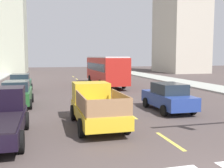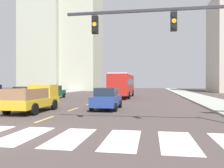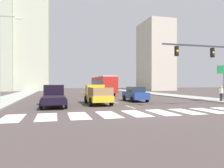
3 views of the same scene
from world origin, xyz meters
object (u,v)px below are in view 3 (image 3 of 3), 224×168
Objects in this scene: pickup_dark at (54,96)px; direction_sign_green at (224,75)px; sedan_near_left at (52,91)px; pickup_stakebed at (97,95)px; traffic_signal_gantry at (223,60)px; city_bus at (103,84)px; streetlight_left at (1,54)px; sedan_far at (54,93)px; pedestrian_waiting at (221,92)px; sedan_mid at (135,94)px.

direction_sign_green reaches higher than pickup_dark.
sedan_near_left is at bearing 141.45° from direction_sign_green.
traffic_signal_gantry is at bearing -28.92° from pickup_stakebed.
city_bus is 1.20× the size of streetlight_left.
sedan_near_left is 13.22m from streetlight_left.
direction_sign_green is at bearing -20.78° from sedan_far.
pickup_stakebed is 12.26m from traffic_signal_gantry.
sedan_far is at bearing -88.03° from sedan_near_left.
pickup_dark is 7.20m from streetlight_left.
sedan_far is 19.50m from pedestrian_waiting.
streetlight_left reaches higher than pickup_dark.
streetlight_left is (-4.77, -11.63, 4.11)m from sedan_near_left.
pickup_stakebed is 13.87m from pedestrian_waiting.
city_bus is at bearing 93.99° from sedan_mid.
pickup_stakebed is 1.00× the size of pickup_dark.
sedan_mid is 9.85m from traffic_signal_gantry.
sedan_near_left is at bearing 67.71° from streetlight_left.
pedestrian_waiting is (-0.45, -0.12, -1.92)m from direction_sign_green.
pickup_stakebed is at bearing -155.57° from sedan_mid.
traffic_signal_gantry is 5.54× the size of pedestrian_waiting.
pickup_dark reaches higher than sedan_far.
pickup_dark is at bearing 164.46° from traffic_signal_gantry.
city_bus is at bearing 72.96° from pickup_stakebed.
pedestrian_waiting is at bearing -61.57° from city_bus.
direction_sign_green is (18.48, -0.22, 2.11)m from pickup_dark.
sedan_mid is 0.49× the size of streetlight_left.
streetlight_left is 23.67m from pedestrian_waiting.
pedestrian_waiting is (3.22, 3.78, -3.09)m from traffic_signal_gantry.
streetlight_left is at bearing -131.85° from city_bus.
city_bus is at bearing 61.24° from pickup_dark.
sedan_near_left is 23.74m from pedestrian_waiting.
pickup_stakebed is 14.46m from direction_sign_green.
pickup_dark is 1.24× the size of direction_sign_green.
direction_sign_green is at bearing -7.91° from pickup_stakebed.
sedan_near_left is at bearing 131.40° from sedan_mid.
pickup_dark is 15.71m from traffic_signal_gantry.
pickup_dark is 0.48× the size of city_bus.
city_bus reaches higher than sedan_far.
sedan_mid is at bearing 20.41° from pickup_stakebed.
streetlight_left reaches higher than direction_sign_green.
pickup_dark is 18.03m from pedestrian_waiting.
traffic_signal_gantry reaches higher than direction_sign_green.
direction_sign_green is at bearing -60.30° from city_bus.
city_bus is at bearing -32.96° from pedestrian_waiting.
traffic_signal_gantry is 2.16× the size of direction_sign_green.
pickup_dark is 14.75m from sedan_near_left.
sedan_mid is (0.57, -14.58, -1.09)m from city_bus.
sedan_near_left is 1.05× the size of direction_sign_green.
sedan_far is (0.35, -7.55, 0.00)m from sedan_near_left.
city_bus is at bearing 47.04° from streetlight_left.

